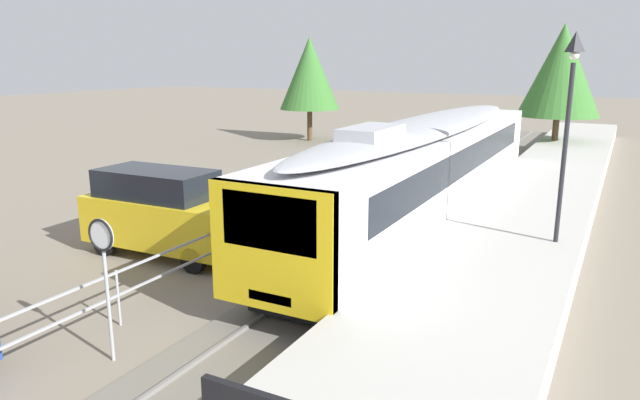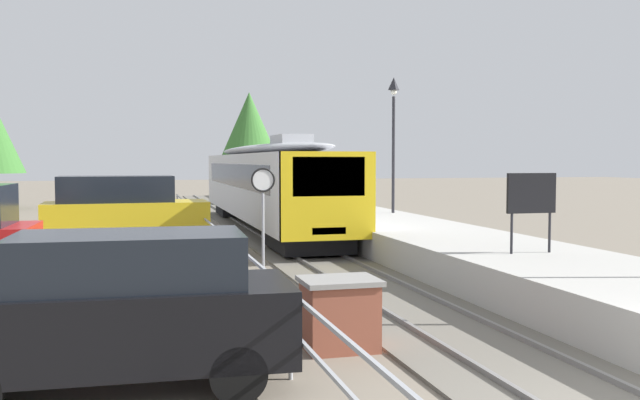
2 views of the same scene
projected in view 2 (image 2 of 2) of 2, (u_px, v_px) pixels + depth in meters
The scene contains 13 objects.
ground_plane at pixel (196, 234), 27.81m from camera, with size 160.00×160.00×0.00m, color slate.
track_rails at pixel (270, 232), 28.58m from camera, with size 3.20×60.00×0.14m.
commuter_train at pixel (266, 180), 29.11m from camera, with size 2.82×19.88×3.74m.
station_platform at pixel (345, 220), 29.39m from camera, with size 3.90×60.00×0.90m, color #B7B5AD.
platform_lamp_mid_platform at pixel (394, 119), 27.23m from camera, with size 0.34×0.34×5.35m.
platform_notice_board at pixel (531, 196), 15.44m from camera, with size 1.20×0.08×1.80m.
speed_limit_sign at pixel (263, 195), 17.09m from camera, with size 0.61×0.10×2.81m.
brick_utility_cabinet at pixel (339, 313), 10.87m from camera, with size 1.21×0.99×1.13m.
carpark_fence at pixel (216, 240), 18.03m from camera, with size 0.06×36.06×1.25m.
parked_suv_black at pixel (118, 309), 8.94m from camera, with size 4.67×2.08×2.04m.
parked_hatchback_blue at pixel (120, 267), 14.21m from camera, with size 4.01×1.79×1.53m.
parked_van_yellow at pixel (124, 215), 21.29m from camera, with size 4.95×2.08×2.51m.
tree_behind_station_far at pixel (249, 131), 46.82m from camera, with size 4.62×4.62×7.61m.
Camera 2 is at (-5.29, -6.04, 2.98)m, focal length 38.77 mm.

